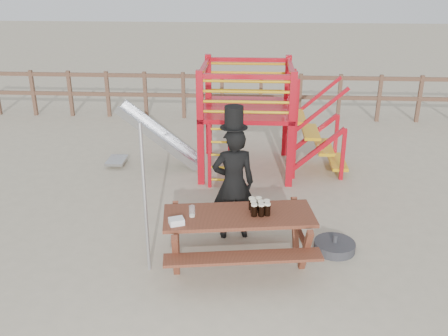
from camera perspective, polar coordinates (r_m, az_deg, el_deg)
ground at (r=6.75m, az=0.04°, el=-11.64°), size 60.00×60.00×0.00m
back_fence at (r=12.95m, az=2.00°, el=8.78°), size 15.09×0.09×1.20m
playground_fort at (r=9.56m, az=2.14°, el=5.93°), size 4.71×1.84×2.10m
picnic_table at (r=6.64m, az=1.68°, el=-7.42°), size 2.12×1.61×0.76m
man_with_hat at (r=7.13m, az=1.09°, el=-1.48°), size 0.68×0.52×1.99m
metal_pole at (r=6.35m, az=-9.03°, el=-3.66°), size 0.04×0.04×2.04m
parasol_base at (r=7.30m, az=12.51°, el=-8.72°), size 0.58×0.58×0.25m
paper_bag at (r=6.27m, az=-5.45°, el=-6.09°), size 0.22×0.20×0.08m
stout_pints at (r=6.51m, az=4.05°, el=-4.45°), size 0.28×0.28×0.17m
empty_glasses at (r=6.43m, az=-3.68°, el=-5.01°), size 0.08×0.08×0.15m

